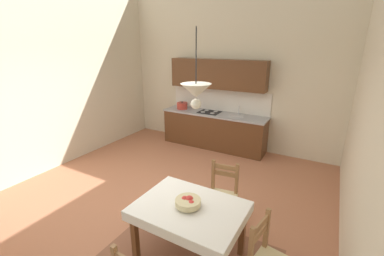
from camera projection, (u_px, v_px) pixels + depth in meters
name	position (u px, v px, depth m)	size (l,w,h in m)	color
ground_plane	(155.00, 206.00, 4.31)	(6.01, 6.78, 0.10)	#AD6B4C
wall_back	(229.00, 65.00, 6.25)	(6.01, 0.12, 4.12)	beige
wall_left	(34.00, 71.00, 4.92)	(0.12, 6.78, 4.12)	beige
kitchen_cabinetry	(214.00, 114.00, 6.46)	(2.66, 0.63, 2.20)	#56331C
dining_table	(190.00, 216.00, 3.04)	(1.28, 0.96, 0.75)	brown
dining_chair_kitchen_side	(222.00, 196.00, 3.74)	(0.47, 0.47, 0.93)	#D1BC89
fruit_bowl	(188.00, 202.00, 2.97)	(0.30, 0.30, 0.12)	beige
pendant_lamp	(196.00, 91.00, 2.60)	(0.32, 0.32, 0.80)	black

